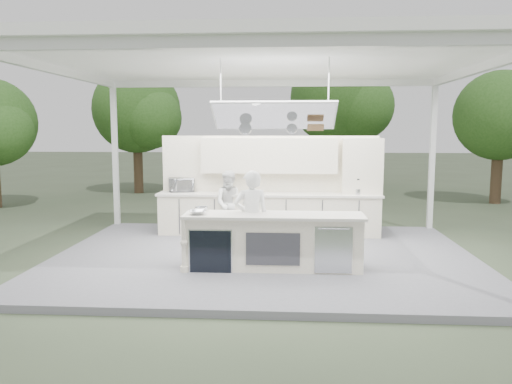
# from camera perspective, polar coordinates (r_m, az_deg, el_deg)

# --- Properties ---
(ground) EXTENTS (90.00, 90.00, 0.00)m
(ground) POSITION_cam_1_polar(r_m,az_deg,el_deg) (9.71, 0.98, -7.86)
(ground) COLOR #3F4C34
(ground) RESTS_ON ground
(stage_deck) EXTENTS (8.00, 6.00, 0.12)m
(stage_deck) POSITION_cam_1_polar(r_m,az_deg,el_deg) (9.69, 0.98, -7.52)
(stage_deck) COLOR slate
(stage_deck) RESTS_ON ground
(tent) EXTENTS (8.20, 6.20, 3.86)m
(tent) POSITION_cam_1_polar(r_m,az_deg,el_deg) (9.43, 1.04, 14.44)
(tent) COLOR white
(tent) RESTS_ON ground
(demo_island) EXTENTS (3.10, 0.79, 0.95)m
(demo_island) POSITION_cam_1_polar(r_m,az_deg,el_deg) (8.67, 1.88, -5.64)
(demo_island) COLOR white
(demo_island) RESTS_ON stage_deck
(back_counter) EXTENTS (5.08, 0.72, 0.95)m
(back_counter) POSITION_cam_1_polar(r_m,az_deg,el_deg) (11.43, 1.45, -2.49)
(back_counter) COLOR white
(back_counter) RESTS_ON stage_deck
(back_wall_unit) EXTENTS (5.05, 0.48, 2.25)m
(back_wall_unit) POSITION_cam_1_polar(r_m,az_deg,el_deg) (11.51, 3.72, 2.46)
(back_wall_unit) COLOR white
(back_wall_unit) RESTS_ON stage_deck
(tree_cluster) EXTENTS (19.55, 9.40, 5.85)m
(tree_cluster) POSITION_cam_1_polar(r_m,az_deg,el_deg) (19.16, 1.95, 9.49)
(tree_cluster) COLOR #4D3826
(tree_cluster) RESTS_ON ground
(head_chef) EXTENTS (0.68, 0.51, 1.69)m
(head_chef) POSITION_cam_1_polar(r_m,az_deg,el_deg) (8.82, -0.53, -2.97)
(head_chef) COLOR white
(head_chef) RESTS_ON stage_deck
(sous_chef) EXTENTS (0.75, 0.60, 1.49)m
(sous_chef) POSITION_cam_1_polar(r_m,az_deg,el_deg) (11.11, -2.93, -1.38)
(sous_chef) COLOR silver
(sous_chef) RESTS_ON stage_deck
(toaster_oven) EXTENTS (0.67, 0.54, 0.32)m
(toaster_oven) POSITION_cam_1_polar(r_m,az_deg,el_deg) (11.78, -8.53, 0.83)
(toaster_oven) COLOR silver
(toaster_oven) RESTS_ON back_counter
(bowl_large) EXTENTS (0.37, 0.37, 0.07)m
(bowl_large) POSITION_cam_1_polar(r_m,az_deg,el_deg) (8.60, -6.68, -2.32)
(bowl_large) COLOR silver
(bowl_large) RESTS_ON demo_island
(bowl_small) EXTENTS (0.28, 0.28, 0.07)m
(bowl_small) POSITION_cam_1_polar(r_m,az_deg,el_deg) (8.96, -6.25, -1.94)
(bowl_small) COLOR silver
(bowl_small) RESTS_ON demo_island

